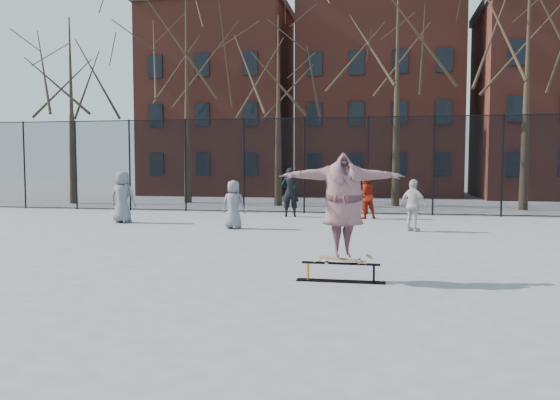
% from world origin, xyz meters
% --- Properties ---
extents(ground, '(100.00, 100.00, 0.00)m').
position_xyz_m(ground, '(0.00, 0.00, 0.00)').
color(ground, slate).
extents(skate_rail, '(1.59, 0.24, 0.35)m').
position_xyz_m(skate_rail, '(1.08, 0.16, 0.14)').
color(skate_rail, black).
rests_on(skate_rail, ground).
extents(skateboard, '(0.90, 0.21, 0.11)m').
position_xyz_m(skateboard, '(1.12, 0.16, 0.40)').
color(skateboard, '#A17840').
rests_on(skateboard, skate_rail).
extents(skater, '(2.36, 1.20, 1.85)m').
position_xyz_m(skater, '(1.12, 0.16, 1.38)').
color(skater, '#463380').
rests_on(skater, skateboard).
extents(bystander_grey, '(0.80, 0.56, 1.56)m').
position_xyz_m(bystander_grey, '(-2.89, 7.32, 0.78)').
color(bystander_grey, slate).
rests_on(bystander_grey, ground).
extents(bystander_black, '(0.71, 0.48, 1.92)m').
position_xyz_m(bystander_black, '(-1.74, 11.45, 0.96)').
color(bystander_black, black).
rests_on(bystander_black, ground).
extents(bystander_red, '(1.07, 0.99, 1.76)m').
position_xyz_m(bystander_red, '(1.16, 11.25, 0.88)').
color(bystander_red, '#9A200D').
rests_on(bystander_red, ground).
extents(bystander_white, '(1.00, 0.87, 1.61)m').
position_xyz_m(bystander_white, '(2.75, 7.68, 0.81)').
color(bystander_white, beige).
rests_on(bystander_white, ground).
extents(bystander_extra, '(0.90, 0.60, 1.82)m').
position_xyz_m(bystander_extra, '(-7.19, 8.28, 0.91)').
color(bystander_extra, slate).
rests_on(bystander_extra, ground).
extents(fence, '(34.03, 0.07, 4.00)m').
position_xyz_m(fence, '(-0.01, 13.00, 2.05)').
color(fence, black).
rests_on(fence, ground).
extents(tree_row, '(33.66, 7.46, 10.67)m').
position_xyz_m(tree_row, '(-0.25, 17.15, 7.36)').
color(tree_row, black).
rests_on(tree_row, ground).
extents(rowhouses, '(29.00, 7.00, 13.00)m').
position_xyz_m(rowhouses, '(0.72, 26.00, 6.06)').
color(rowhouses, maroon).
rests_on(rowhouses, ground).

